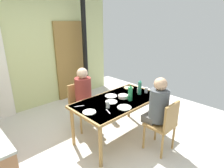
% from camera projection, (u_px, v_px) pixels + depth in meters
% --- Properties ---
extents(ground_plane, '(5.85, 5.85, 0.00)m').
position_uv_depth(ground_plane, '(99.00, 145.00, 3.22)').
color(ground_plane, beige).
extents(wall_back, '(4.18, 0.10, 2.57)m').
position_uv_depth(wall_back, '(34.00, 54.00, 4.33)').
color(wall_back, '#BEC787').
rests_on(wall_back, ground_plane).
extents(door_wooden, '(0.80, 0.05, 2.00)m').
position_uv_depth(door_wooden, '(70.00, 61.00, 4.95)').
color(door_wooden, olive).
rests_on(door_wooden, ground_plane).
extents(stove_pipe_column, '(0.12, 0.12, 2.57)m').
position_uv_depth(stove_pipe_column, '(85.00, 50.00, 4.87)').
color(stove_pipe_column, black).
rests_on(stove_pipe_column, ground_plane).
extents(dining_table, '(1.56, 0.84, 0.73)m').
position_uv_depth(dining_table, '(118.00, 103.00, 3.24)').
color(dining_table, '#A17942').
rests_on(dining_table, ground_plane).
extents(chair_near_diner, '(0.40, 0.40, 0.87)m').
position_uv_depth(chair_near_diner, '(164.00, 124.00, 2.92)').
color(chair_near_diner, '#A17942').
rests_on(chair_near_diner, ground_plane).
extents(chair_far_diner, '(0.40, 0.40, 0.87)m').
position_uv_depth(chair_far_diner, '(80.00, 103.00, 3.65)').
color(chair_far_diner, '#A17942').
rests_on(chair_far_diner, ground_plane).
extents(person_near_diner, '(0.30, 0.37, 0.77)m').
position_uv_depth(person_near_diner, '(158.00, 104.00, 2.92)').
color(person_near_diner, '#55534F').
rests_on(person_near_diner, ground_plane).
extents(person_far_diner, '(0.30, 0.37, 0.77)m').
position_uv_depth(person_far_diner, '(84.00, 91.00, 3.47)').
color(person_far_diner, maroon).
rests_on(person_far_diner, ground_plane).
extents(water_bottle_green_near, '(0.06, 0.06, 0.28)m').
position_uv_depth(water_bottle_green_near, '(140.00, 88.00, 3.41)').
color(water_bottle_green_near, '#338668').
rests_on(water_bottle_green_near, dining_table).
extents(water_bottle_green_far, '(0.08, 0.08, 0.27)m').
position_uv_depth(water_bottle_green_far, '(130.00, 93.00, 3.16)').
color(water_bottle_green_far, '#217F48').
rests_on(water_bottle_green_far, dining_table).
extents(serving_bowl_center, '(0.17, 0.17, 0.05)m').
position_uv_depth(serving_bowl_center, '(123.00, 96.00, 3.29)').
color(serving_bowl_center, white).
rests_on(serving_bowl_center, dining_table).
extents(dinner_plate_near_left, '(0.22, 0.22, 0.01)m').
position_uv_depth(dinner_plate_near_left, '(124.00, 107.00, 2.93)').
color(dinner_plate_near_left, white).
rests_on(dinner_plate_near_left, dining_table).
extents(dinner_plate_near_right, '(0.20, 0.20, 0.01)m').
position_uv_depth(dinner_plate_near_right, '(89.00, 112.00, 2.78)').
color(dinner_plate_near_right, white).
rests_on(dinner_plate_near_right, dining_table).
extents(dinner_plate_far_center, '(0.20, 0.20, 0.01)m').
position_uv_depth(dinner_plate_far_center, '(111.00, 102.00, 3.12)').
color(dinner_plate_far_center, white).
rests_on(dinner_plate_far_center, dining_table).
extents(dinner_plate_far_side, '(0.22, 0.22, 0.01)m').
position_uv_depth(dinner_plate_far_side, '(111.00, 96.00, 3.37)').
color(dinner_plate_far_side, white).
rests_on(dinner_plate_far_side, dining_table).
extents(drinking_glass_by_near_diner, '(0.06, 0.06, 0.11)m').
position_uv_depth(drinking_glass_by_near_diner, '(108.00, 105.00, 2.92)').
color(drinking_glass_by_near_diner, silver).
rests_on(drinking_glass_by_near_diner, dining_table).
extents(drinking_glass_by_far_diner, '(0.06, 0.06, 0.10)m').
position_uv_depth(drinking_glass_by_far_diner, '(146.00, 90.00, 3.51)').
color(drinking_glass_by_far_diner, silver).
rests_on(drinking_glass_by_far_diner, dining_table).
extents(drinking_glass_spare_center, '(0.06, 0.06, 0.09)m').
position_uv_depth(drinking_glass_spare_center, '(139.00, 90.00, 3.52)').
color(drinking_glass_spare_center, silver).
rests_on(drinking_glass_spare_center, dining_table).
extents(bread_plate_sliced, '(0.19, 0.19, 0.02)m').
position_uv_depth(bread_plate_sliced, '(129.00, 88.00, 3.75)').
color(bread_plate_sliced, '#DBB77A').
rests_on(bread_plate_sliced, dining_table).
extents(cutlery_knife_near, '(0.07, 0.15, 0.00)m').
position_uv_depth(cutlery_knife_near, '(108.00, 111.00, 2.81)').
color(cutlery_knife_near, silver).
rests_on(cutlery_knife_near, dining_table).
extents(cutlery_fork_near, '(0.14, 0.08, 0.00)m').
position_uv_depth(cutlery_fork_near, '(79.00, 106.00, 2.98)').
color(cutlery_fork_near, silver).
rests_on(cutlery_fork_near, dining_table).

